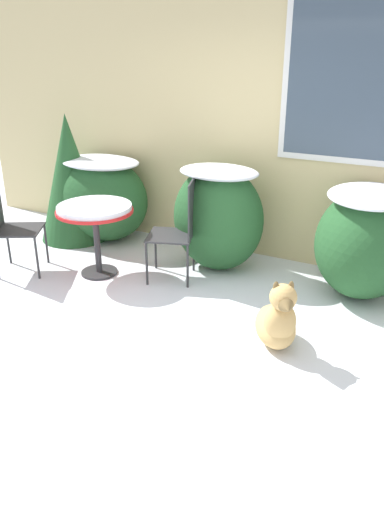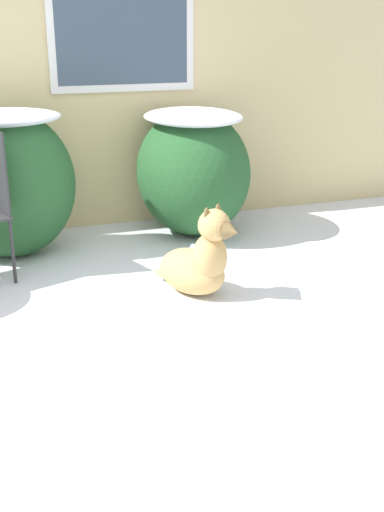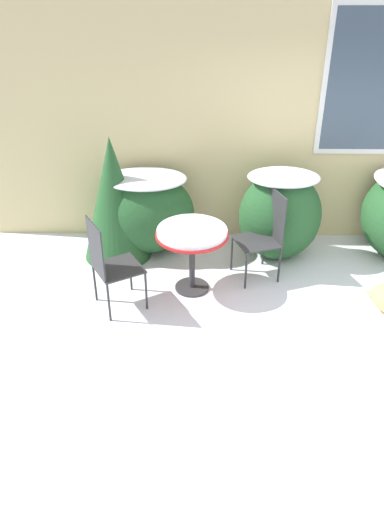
{
  "view_description": "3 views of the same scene",
  "coord_description": "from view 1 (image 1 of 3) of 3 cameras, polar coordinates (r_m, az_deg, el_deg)",
  "views": [
    {
      "loc": [
        1.86,
        -2.92,
        2.22
      ],
      "look_at": [
        0.0,
        0.6,
        0.55
      ],
      "focal_mm": 35.0,
      "sensor_mm": 36.0,
      "label": 1
    },
    {
      "loc": [
        -0.47,
        -3.27,
        1.71
      ],
      "look_at": [
        0.83,
        0.46,
        0.26
      ],
      "focal_mm": 45.0,
      "sensor_mm": 36.0,
      "label": 2
    },
    {
      "loc": [
        -1.18,
        -3.78,
        3.21
      ],
      "look_at": [
        -1.26,
        0.88,
        0.42
      ],
      "focal_mm": 35.0,
      "sensor_mm": 36.0,
      "label": 3
    }
  ],
  "objects": [
    {
      "name": "dog",
      "position": [
        4.01,
        9.72,
        -7.4
      ],
      "size": [
        0.52,
        0.66,
        0.63
      ],
      "rotation": [
        0.0,
        0.0,
        0.53
      ],
      "color": "tan",
      "rests_on": "ground_plane"
    },
    {
      "name": "house_wall",
      "position": [
        5.47,
        8.63,
        15.05
      ],
      "size": [
        8.0,
        0.1,
        2.95
      ],
      "color": "#D1BC84",
      "rests_on": "ground_plane"
    },
    {
      "name": "shrub_right",
      "position": [
        4.94,
        19.29,
        1.75
      ],
      "size": [
        0.93,
        1.1,
        1.04
      ],
      "color": "#235128",
      "rests_on": "ground_plane"
    },
    {
      "name": "ground_plane",
      "position": [
        4.11,
        -3.98,
        -9.97
      ],
      "size": [
        16.0,
        16.0,
        0.0
      ],
      "primitive_type": "plane",
      "color": "white"
    },
    {
      "name": "patio_chair_near_table",
      "position": [
        4.99,
        -1.44,
        3.3
      ],
      "size": [
        0.57,
        0.57,
        1.04
      ],
      "rotation": [
        0.0,
        0.0,
        -1.23
      ],
      "color": "#2D2D30",
      "rests_on": "ground_plane"
    },
    {
      "name": "patio_table",
      "position": [
        5.16,
        -11.03,
        4.58
      ],
      "size": [
        0.78,
        0.78,
        0.75
      ],
      "color": "#2D2D30",
      "rests_on": "ground_plane"
    },
    {
      "name": "shrub_middle",
      "position": [
        5.23,
        2.99,
        4.64
      ],
      "size": [
        0.98,
        0.74,
        1.12
      ],
      "color": "#235128",
      "rests_on": "ground_plane"
    },
    {
      "name": "evergreen_bush",
      "position": [
        6.26,
        -13.71,
        8.63
      ],
      "size": [
        0.83,
        0.83,
        1.52
      ],
      "color": "#235128",
      "rests_on": "ground_plane"
    },
    {
      "name": "shrub_left",
      "position": [
        6.18,
        -10.2,
        6.73
      ],
      "size": [
        1.18,
        0.86,
        1.03
      ],
      "color": "#235128",
      "rests_on": "ground_plane"
    },
    {
      "name": "patio_chair_far_side",
      "position": [
        5.5,
        -20.2,
        3.73
      ],
      "size": [
        0.61,
        0.61,
        1.04
      ],
      "rotation": [
        0.0,
        0.0,
        2.1
      ],
      "color": "#2D2D30",
      "rests_on": "ground_plane"
    }
  ]
}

